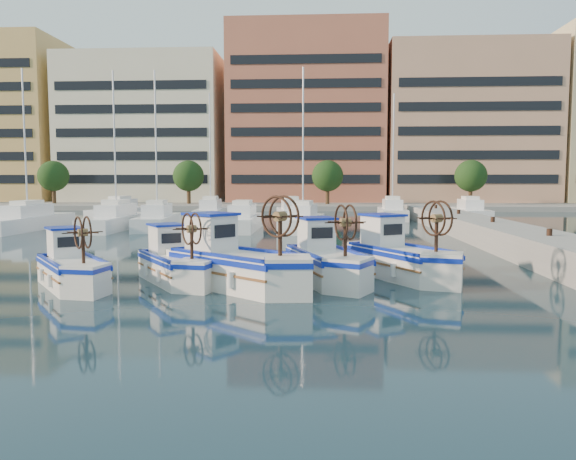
# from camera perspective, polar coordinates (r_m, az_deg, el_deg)

# --- Properties ---
(ground) EXTENTS (300.00, 300.00, 0.00)m
(ground) POSITION_cam_1_polar(r_m,az_deg,el_deg) (19.20, -6.28, -5.65)
(ground) COLOR #193041
(ground) RESTS_ON ground
(quay) EXTENTS (3.00, 60.00, 1.20)m
(quay) POSITION_cam_1_polar(r_m,az_deg,el_deg) (28.50, 23.49, -1.34)
(quay) COLOR gray
(quay) RESTS_ON ground
(waterfront) EXTENTS (180.00, 40.00, 25.60)m
(waterfront) POSITION_cam_1_polar(r_m,az_deg,el_deg) (84.20, 7.60, 10.11)
(waterfront) COLOR gray
(waterfront) RESTS_ON ground
(yacht_marina) EXTENTS (37.37, 22.77, 11.50)m
(yacht_marina) POSITION_cam_1_polar(r_m,az_deg,el_deg) (46.33, -5.62, 1.25)
(yacht_marina) COLOR white
(yacht_marina) RESTS_ON ground
(fishing_boat_a) EXTENTS (3.55, 3.98, 2.47)m
(fishing_boat_a) POSITION_cam_1_polar(r_m,az_deg,el_deg) (20.15, -21.14, -3.50)
(fishing_boat_a) COLOR white
(fishing_boat_a) RESTS_ON ground
(fishing_boat_b) EXTENTS (3.49, 4.12, 2.52)m
(fishing_boat_b) POSITION_cam_1_polar(r_m,az_deg,el_deg) (20.11, -11.42, -3.23)
(fishing_boat_b) COLOR white
(fishing_boat_b) RESTS_ON ground
(fishing_boat_c) EXTENTS (4.95, 4.59, 3.11)m
(fishing_boat_c) POSITION_cam_1_polar(r_m,az_deg,el_deg) (18.72, -5.53, -3.26)
(fishing_boat_c) COLOR white
(fishing_boat_c) RESTS_ON ground
(fishing_boat_d) EXTENTS (3.11, 4.64, 2.81)m
(fishing_boat_d) POSITION_cam_1_polar(r_m,az_deg,el_deg) (19.89, 3.83, -3.01)
(fishing_boat_d) COLOR white
(fishing_boat_d) RESTS_ON ground
(fishing_boat_e) EXTENTS (3.83, 4.79, 2.90)m
(fishing_boat_e) POSITION_cam_1_polar(r_m,az_deg,el_deg) (21.00, 11.23, -2.59)
(fishing_boat_e) COLOR white
(fishing_boat_e) RESTS_ON ground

